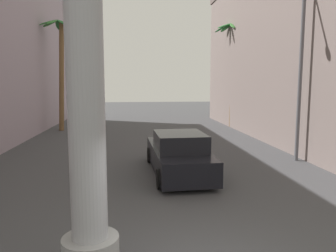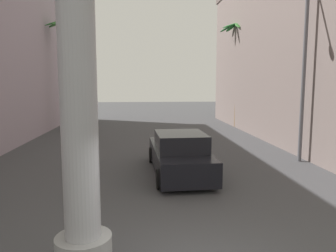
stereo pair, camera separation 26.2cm
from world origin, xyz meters
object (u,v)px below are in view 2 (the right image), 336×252
Objects in this scene: car_lead at (179,155)px; palm_tree_far_right at (237,66)px; street_lamp at (296,56)px; palm_tree_far_left at (66,60)px.

palm_tree_far_right is (5.90, 12.97, 3.94)m from car_lead.
street_lamp reaches higher than car_lead.
palm_tree_far_right is 1.02× the size of palm_tree_far_left.
palm_tree_far_right is 12.60m from palm_tree_far_left.
street_lamp is 0.95× the size of palm_tree_far_left.
palm_tree_far_left is (-6.68, 12.18, 4.23)m from car_lead.
car_lead is at bearing -162.91° from street_lamp.
palm_tree_far_left is at bearing 118.73° from car_lead.
car_lead is 0.65× the size of palm_tree_far_right.
car_lead is 14.78m from palm_tree_far_right.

